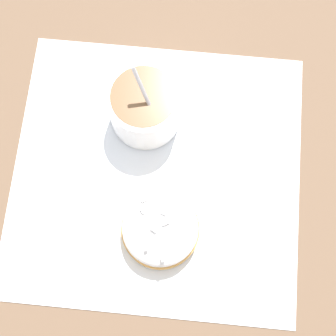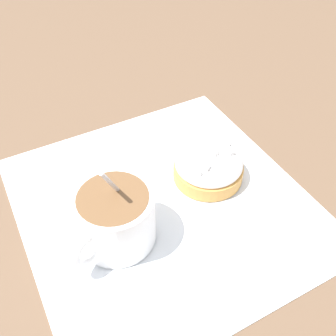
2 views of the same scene
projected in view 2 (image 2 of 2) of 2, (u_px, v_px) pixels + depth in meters
name	position (u px, v px, depth m)	size (l,w,h in m)	color
ground_plane	(164.00, 204.00, 0.44)	(3.00, 3.00, 0.00)	brown
paper_napkin	(164.00, 203.00, 0.44)	(0.33, 0.34, 0.00)	white
coffee_cup	(114.00, 217.00, 0.38)	(0.10, 0.08, 0.11)	white
frosted_pastry	(209.00, 166.00, 0.46)	(0.08, 0.08, 0.04)	#D19347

